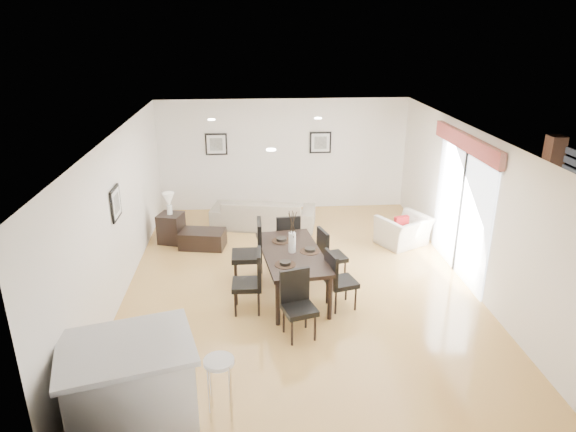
{
  "coord_description": "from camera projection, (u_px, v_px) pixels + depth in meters",
  "views": [
    {
      "loc": [
        -0.79,
        -8.14,
        4.36
      ],
      "look_at": [
        -0.15,
        0.4,
        1.13
      ],
      "focal_mm": 32.0,
      "sensor_mm": 36.0,
      "label": 1
    }
  ],
  "objects": [
    {
      "name": "ground",
      "position": [
        298.0,
        282.0,
        9.19
      ],
      "size": [
        8.0,
        8.0,
        0.0
      ],
      "primitive_type": "plane",
      "color": "tan",
      "rests_on": "ground"
    },
    {
      "name": "wall_back",
      "position": [
        283.0,
        155.0,
        12.44
      ],
      "size": [
        6.0,
        0.04,
        2.7
      ],
      "primitive_type": "cube",
      "color": "white",
      "rests_on": "ground"
    },
    {
      "name": "wall_front",
      "position": [
        337.0,
        353.0,
        4.98
      ],
      "size": [
        6.0,
        0.04,
        2.7
      ],
      "primitive_type": "cube",
      "color": "white",
      "rests_on": "ground"
    },
    {
      "name": "wall_left",
      "position": [
        119.0,
        216.0,
        8.5
      ],
      "size": [
        0.04,
        8.0,
        2.7
      ],
      "primitive_type": "cube",
      "color": "white",
      "rests_on": "ground"
    },
    {
      "name": "wall_right",
      "position": [
        470.0,
        207.0,
        8.92
      ],
      "size": [
        0.04,
        8.0,
        2.7
      ],
      "primitive_type": "cube",
      "color": "white",
      "rests_on": "ground"
    },
    {
      "name": "ceiling",
      "position": [
        299.0,
        133.0,
        8.24
      ],
      "size": [
        6.0,
        8.0,
        0.02
      ],
      "primitive_type": "cube",
      "color": "white",
      "rests_on": "wall_back"
    },
    {
      "name": "sofa",
      "position": [
        263.0,
        213.0,
        11.6
      ],
      "size": [
        2.43,
        1.3,
        0.67
      ],
      "primitive_type": "imported",
      "rotation": [
        0.0,
        0.0,
        2.96
      ],
      "color": "#9E9380",
      "rests_on": "ground"
    },
    {
      "name": "armchair",
      "position": [
        404.0,
        231.0,
        10.65
      ],
      "size": [
        1.24,
        1.19,
        0.62
      ],
      "primitive_type": "imported",
      "rotation": [
        0.0,
        0.0,
        3.63
      ],
      "color": "beige",
      "rests_on": "ground"
    },
    {
      "name": "courtyard_plant_b",
      "position": [
        548.0,
        222.0,
        11.04
      ],
      "size": [
        0.49,
        0.49,
        0.69
      ],
      "primitive_type": "imported",
      "rotation": [
        0.0,
        0.0,
        -0.31
      ],
      "color": "#355C27",
      "rests_on": "ground"
    },
    {
      "name": "dining_table",
      "position": [
        292.0,
        256.0,
        8.55
      ],
      "size": [
        1.18,
        2.01,
        0.79
      ],
      "rotation": [
        0.0,
        0.0,
        0.13
      ],
      "color": "black",
      "rests_on": "ground"
    },
    {
      "name": "dining_chair_wnear",
      "position": [
        252.0,
        278.0,
        8.1
      ],
      "size": [
        0.48,
        0.48,
        1.04
      ],
      "rotation": [
        0.0,
        0.0,
        -1.6
      ],
      "color": "black",
      "rests_on": "ground"
    },
    {
      "name": "dining_chair_wfar",
      "position": [
        252.0,
        249.0,
        8.97
      ],
      "size": [
        0.53,
        0.53,
        1.17
      ],
      "rotation": [
        0.0,
        0.0,
        -1.57
      ],
      "color": "black",
      "rests_on": "ground"
    },
    {
      "name": "dining_chair_enear",
      "position": [
        337.0,
        277.0,
        8.19
      ],
      "size": [
        0.55,
        0.55,
        0.99
      ],
      "rotation": [
        0.0,
        0.0,
        1.84
      ],
      "color": "black",
      "rests_on": "ground"
    },
    {
      "name": "dining_chair_efar",
      "position": [
        328.0,
        252.0,
        9.07
      ],
      "size": [
        0.54,
        0.54,
        0.99
      ],
      "rotation": [
        0.0,
        0.0,
        1.83
      ],
      "color": "black",
      "rests_on": "ground"
    },
    {
      "name": "dining_chair_head",
      "position": [
        297.0,
        300.0,
        7.49
      ],
      "size": [
        0.56,
        0.56,
        1.01
      ],
      "rotation": [
        0.0,
        0.0,
        0.28
      ],
      "color": "black",
      "rests_on": "ground"
    },
    {
      "name": "dining_chair_foot",
      "position": [
        287.0,
        237.0,
        9.7
      ],
      "size": [
        0.49,
        0.49,
        1.01
      ],
      "rotation": [
        0.0,
        0.0,
        3.23
      ],
      "color": "black",
      "rests_on": "ground"
    },
    {
      "name": "vase",
      "position": [
        292.0,
        234.0,
        8.41
      ],
      "size": [
        0.78,
        1.28,
        0.72
      ],
      "color": "white",
      "rests_on": "dining_table"
    },
    {
      "name": "coffee_table",
      "position": [
        203.0,
        239.0,
        10.57
      ],
      "size": [
        0.98,
        0.69,
        0.36
      ],
      "primitive_type": "cube",
      "rotation": [
        0.0,
        0.0,
        -0.17
      ],
      "color": "black",
      "rests_on": "ground"
    },
    {
      "name": "side_table",
      "position": [
        171.0,
        228.0,
        10.78
      ],
      "size": [
        0.58,
        0.58,
        0.63
      ],
      "primitive_type": "cube",
      "rotation": [
        0.0,
        0.0,
        -0.29
      ],
      "color": "black",
      "rests_on": "ground"
    },
    {
      "name": "table_lamp",
      "position": [
        169.0,
        200.0,
        10.57
      ],
      "size": [
        0.24,
        0.24,
        0.47
      ],
      "color": "white",
      "rests_on": "side_table"
    },
    {
      "name": "cushion",
      "position": [
        401.0,
        223.0,
        10.49
      ],
      "size": [
        0.32,
        0.19,
        0.31
      ],
      "primitive_type": "cube",
      "rotation": [
        0.0,
        0.0,
        3.46
      ],
      "color": "maroon",
      "rests_on": "armchair"
    },
    {
      "name": "kitchen_island",
      "position": [
        130.0,
        383.0,
        5.84
      ],
      "size": [
        1.72,
        1.48,
        1.03
      ],
      "rotation": [
        0.0,
        0.0,
        0.27
      ],
      "color": "silver",
      "rests_on": "ground"
    },
    {
      "name": "bar_stool",
      "position": [
        219.0,
        368.0,
        5.86
      ],
      "size": [
        0.36,
        0.36,
        0.78
      ],
      "color": "silver",
      "rests_on": "ground"
    },
    {
      "name": "framed_print_back_left",
      "position": [
        216.0,
        144.0,
        12.2
      ],
      "size": [
        0.52,
        0.04,
        0.52
      ],
      "color": "black",
      "rests_on": "wall_back"
    },
    {
      "name": "framed_print_back_right",
      "position": [
        320.0,
        143.0,
        12.37
      ],
      "size": [
        0.52,
        0.04,
        0.52
      ],
      "color": "black",
      "rests_on": "wall_back"
    },
    {
      "name": "framed_print_left_wall",
      "position": [
        116.0,
        203.0,
        8.21
      ],
      "size": [
        0.04,
        0.52,
        0.52
      ],
      "rotation": [
        0.0,
        0.0,
        1.57
      ],
      "color": "black",
      "rests_on": "wall_left"
    },
    {
      "name": "sliding_door",
      "position": [
        463.0,
        185.0,
        9.09
      ],
      "size": [
        0.12,
        2.7,
        2.57
      ],
      "color": "white",
      "rests_on": "wall_right"
    }
  ]
}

